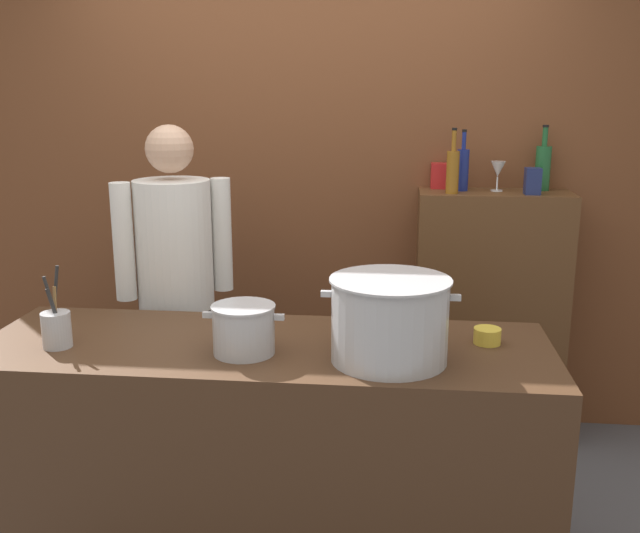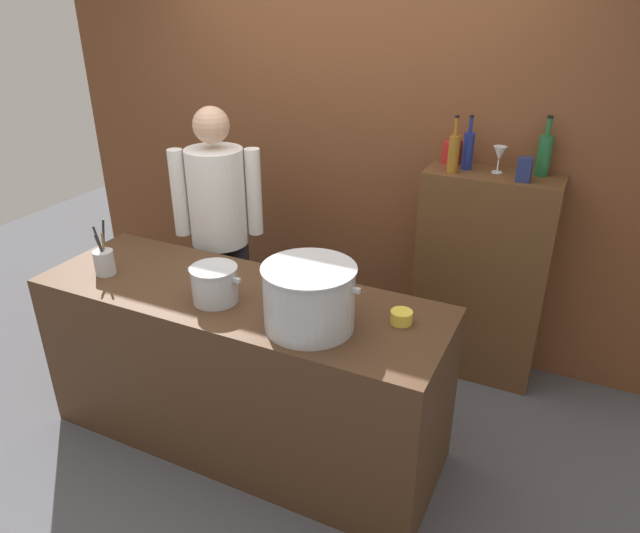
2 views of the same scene
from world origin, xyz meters
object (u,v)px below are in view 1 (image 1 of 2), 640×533
(wine_bottle_green, at_px, (543,166))
(wine_glass_wide, at_px, (498,170))
(utensil_crock, at_px, (56,328))
(chef, at_px, (176,280))
(stockpot_small, at_px, (244,329))
(wine_bottle_cobalt, at_px, (463,168))
(spice_tin_red, at_px, (439,176))
(butter_jar, at_px, (487,336))
(wine_bottle_amber, at_px, (453,170))
(spice_tin_navy, at_px, (533,181))
(stockpot_large, at_px, (390,320))

(wine_bottle_green, bearing_deg, wine_glass_wide, -166.75)
(utensil_crock, bearing_deg, wine_bottle_green, 35.61)
(chef, xyz_separation_m, wine_bottle_green, (1.72, 0.66, 0.46))
(chef, relative_size, stockpot_small, 5.74)
(chef, xyz_separation_m, wine_bottle_cobalt, (1.32, 0.61, 0.46))
(spice_tin_red, bearing_deg, butter_jar, -84.08)
(wine_bottle_cobalt, bearing_deg, wine_bottle_amber, -119.12)
(utensil_crock, relative_size, wine_bottle_cobalt, 0.97)
(utensil_crock, bearing_deg, stockpot_small, 0.96)
(wine_bottle_cobalt, xyz_separation_m, wine_bottle_amber, (-0.06, -0.10, 0.00))
(wine_bottle_green, bearing_deg, spice_tin_navy, -115.58)
(stockpot_large, xyz_separation_m, stockpot_small, (-0.51, 0.01, -0.06))
(stockpot_small, bearing_deg, wine_bottle_cobalt, 57.20)
(utensil_crock, xyz_separation_m, spice_tin_red, (1.42, 1.41, 0.40))
(wine_bottle_amber, bearing_deg, wine_bottle_green, 19.15)
(stockpot_large, xyz_separation_m, wine_bottle_amber, (0.28, 1.23, 0.38))
(butter_jar, relative_size, spice_tin_navy, 0.77)
(stockpot_large, xyz_separation_m, wine_glass_wide, (0.52, 1.34, 0.37))
(stockpot_small, relative_size, wine_bottle_green, 0.88)
(utensil_crock, distance_m, butter_jar, 1.56)
(wine_glass_wide, distance_m, spice_tin_navy, 0.19)
(butter_jar, distance_m, wine_bottle_green, 1.34)
(chef, bearing_deg, wine_bottle_cobalt, 176.94)
(wine_bottle_green, relative_size, spice_tin_navy, 2.53)
(utensil_crock, distance_m, wine_glass_wide, 2.21)
(chef, relative_size, wine_bottle_amber, 5.21)
(wine_bottle_amber, bearing_deg, chef, -158.19)
(butter_jar, bearing_deg, spice_tin_red, 95.92)
(spice_tin_navy, bearing_deg, chef, -162.79)
(stockpot_small, relative_size, spice_tin_red, 2.22)
(utensil_crock, bearing_deg, spice_tin_red, 44.75)
(stockpot_small, bearing_deg, wine_bottle_green, 47.67)
(chef, bearing_deg, stockpot_large, 115.58)
(spice_tin_navy, relative_size, spice_tin_red, 1.00)
(stockpot_large, height_order, utensil_crock, utensil_crock)
(stockpot_small, distance_m, spice_tin_red, 1.63)
(stockpot_large, distance_m, wine_bottle_cobalt, 1.43)
(utensil_crock, distance_m, wine_bottle_amber, 1.97)
(wine_bottle_green, relative_size, spice_tin_red, 2.52)
(stockpot_large, relative_size, wine_bottle_green, 1.44)
(wine_bottle_amber, distance_m, spice_tin_navy, 0.39)
(wine_glass_wide, distance_m, spice_tin_red, 0.30)
(chef, relative_size, wine_bottle_cobalt, 5.43)
(utensil_crock, distance_m, spice_tin_navy, 2.27)
(wine_bottle_cobalt, xyz_separation_m, spice_tin_red, (-0.11, 0.08, -0.05))
(wine_bottle_green, xyz_separation_m, spice_tin_red, (-0.51, 0.02, -0.06))
(wine_bottle_green, xyz_separation_m, wine_glass_wide, (-0.23, -0.05, -0.02))
(chef, relative_size, stockpot_large, 3.53)
(stockpot_large, distance_m, wine_glass_wide, 1.48)
(wine_bottle_green, bearing_deg, butter_jar, -108.16)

